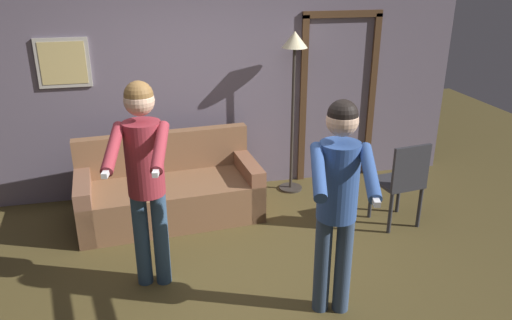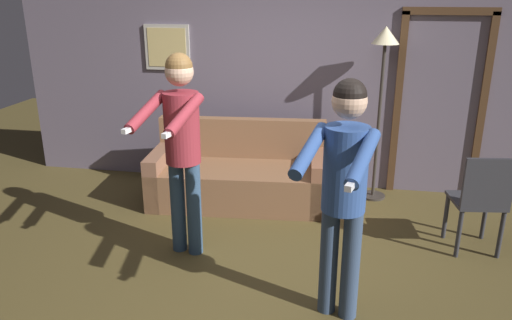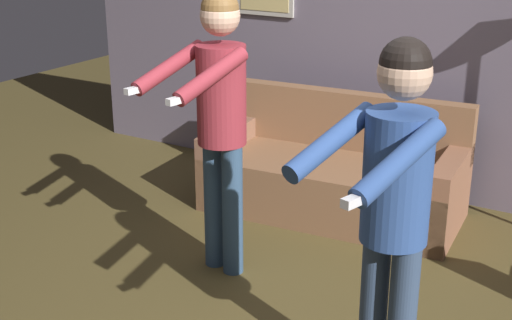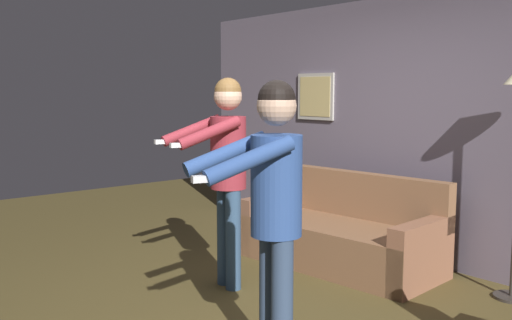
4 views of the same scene
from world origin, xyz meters
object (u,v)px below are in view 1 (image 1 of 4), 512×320
object	(u,v)px
couch	(169,193)
person_standing_right	(338,191)
torchiere_lamp	(294,65)
person_standing_left	(145,167)
dining_chair_distant	(403,180)

from	to	relation	value
couch	person_standing_right	distance (m)	2.35
torchiere_lamp	person_standing_left	size ratio (longest dim) A/B	1.07
person_standing_left	dining_chair_distant	world-z (taller)	person_standing_left
person_standing_right	torchiere_lamp	bearing A→B (deg)	81.27
person_standing_left	person_standing_right	world-z (taller)	person_standing_left
torchiere_lamp	dining_chair_distant	bearing A→B (deg)	-53.41
couch	person_standing_right	bearing A→B (deg)	-59.20
dining_chair_distant	person_standing_right	bearing A→B (deg)	-136.19
couch	person_standing_left	distance (m)	1.48
couch	person_standing_left	xyz separation A→B (m)	(-0.22, -1.22, 0.81)
person_standing_left	dining_chair_distant	bearing A→B (deg)	10.17
couch	person_standing_right	size ratio (longest dim) A/B	1.13
person_standing_left	person_standing_right	bearing A→B (deg)	-26.79
couch	torchiere_lamp	world-z (taller)	torchiere_lamp
couch	person_standing_right	world-z (taller)	person_standing_right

